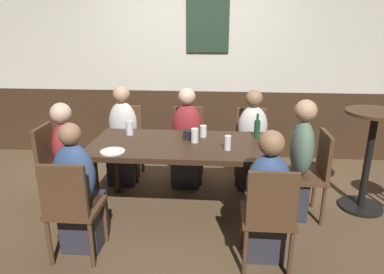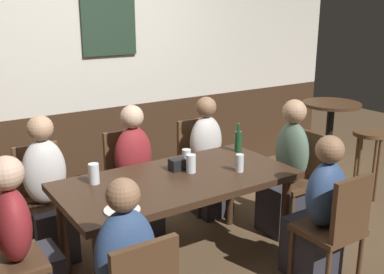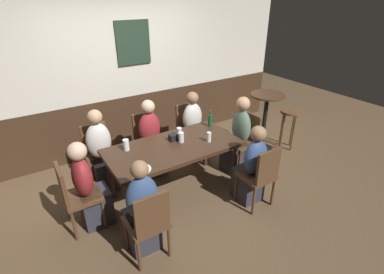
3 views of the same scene
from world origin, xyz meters
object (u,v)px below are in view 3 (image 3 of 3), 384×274
(person_right_far, at_px, (194,131))
(beer_bottle_green, at_px, (210,120))
(chair_left_far, at_px, (98,151))
(person_right_near, at_px, (251,170))
(person_left_far, at_px, (102,156))
(chair_left_near, at_px, (149,221))
(person_head_west, at_px, (90,191))
(person_left_near, at_px, (142,214))
(condiment_caddy, at_px, (173,137))
(chair_mid_far, at_px, (147,138))
(person_head_east, at_px, (238,140))
(dining_table, at_px, (174,151))
(pint_glass_pale, at_px, (209,138))
(chair_right_far, at_px, (189,127))
(beer_glass_half, at_px, (126,145))
(chair_head_east, at_px, (246,138))
(plate_white_large, at_px, (141,169))
(pint_glass_amber, at_px, (179,132))
(chair_head_west, at_px, (75,194))
(bar_stool, at_px, (289,119))
(chair_right_near, at_px, (261,174))
(person_mid_far, at_px, (152,142))
(pint_glass_stout, at_px, (181,138))
(side_bar_table, at_px, (265,119))

(person_right_far, distance_m, beer_bottle_green, 0.57)
(chair_left_far, bearing_deg, person_right_near, -44.93)
(person_left_far, height_order, person_right_near, person_left_far)
(beer_bottle_green, bearing_deg, chair_left_near, -144.55)
(person_left_far, distance_m, person_head_west, 0.77)
(person_left_near, height_order, person_right_near, person_left_near)
(person_left_far, bearing_deg, condiment_caddy, -33.04)
(chair_mid_far, bearing_deg, person_head_east, -36.93)
(dining_table, xyz_separation_m, person_head_east, (1.13, 0.00, -0.15))
(person_right_far, height_order, pint_glass_pale, person_right_far)
(chair_right_far, xyz_separation_m, beer_glass_half, (-1.32, -0.62, 0.31))
(chair_left_near, relative_size, chair_mid_far, 1.00)
(chair_head_east, relative_size, condiment_caddy, 8.00)
(person_head_west, height_order, beer_bottle_green, person_head_west)
(dining_table, relative_size, chair_right_far, 1.99)
(pint_glass_pale, relative_size, plate_white_large, 0.60)
(dining_table, relative_size, pint_glass_pale, 12.78)
(pint_glass_amber, bearing_deg, person_head_west, -170.82)
(person_head_west, bearing_deg, chair_head_west, 180.00)
(beer_glass_half, height_order, beer_bottle_green, beer_bottle_green)
(person_right_far, bearing_deg, chair_right_far, 90.00)
(chair_head_west, distance_m, bar_stool, 3.63)
(person_head_west, relative_size, person_right_near, 1.01)
(chair_left_far, distance_m, person_left_near, 1.53)
(chair_head_east, distance_m, chair_mid_far, 1.54)
(person_head_east, bearing_deg, plate_white_large, -170.19)
(chair_right_near, relative_size, person_mid_far, 0.76)
(dining_table, height_order, chair_mid_far, chair_mid_far)
(plate_white_large, bearing_deg, beer_bottle_green, 21.81)
(dining_table, relative_size, pint_glass_stout, 12.46)
(person_head_west, height_order, pint_glass_stout, person_head_west)
(pint_glass_pale, bearing_deg, person_right_far, 69.81)
(person_right_near, distance_m, beer_glass_half, 1.64)
(chair_right_far, height_order, person_left_far, person_left_far)
(chair_left_near, distance_m, person_left_near, 0.16)
(person_left_far, bearing_deg, person_mid_far, -0.03)
(chair_right_far, xyz_separation_m, side_bar_table, (1.12, -0.65, 0.12))
(chair_left_far, xyz_separation_m, person_right_near, (1.54, -1.53, -0.03))
(beer_glass_half, distance_m, beer_bottle_green, 1.32)
(chair_right_far, relative_size, chair_head_west, 1.00)
(condiment_caddy, bearing_deg, person_left_far, 146.96)
(chair_left_near, xyz_separation_m, pint_glass_pale, (1.23, 0.70, 0.30))
(chair_right_near, distance_m, person_left_near, 1.55)
(chair_left_far, relative_size, chair_head_west, 1.00)
(chair_left_far, height_order, person_right_far, person_right_far)
(beer_bottle_green, bearing_deg, side_bar_table, -2.19)
(person_head_west, xyz_separation_m, plate_white_large, (0.54, -0.30, 0.27))
(chair_mid_far, height_order, bar_stool, chair_mid_far)
(person_head_west, bearing_deg, beer_glass_half, 21.64)
(chair_left_near, height_order, bar_stool, chair_left_near)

